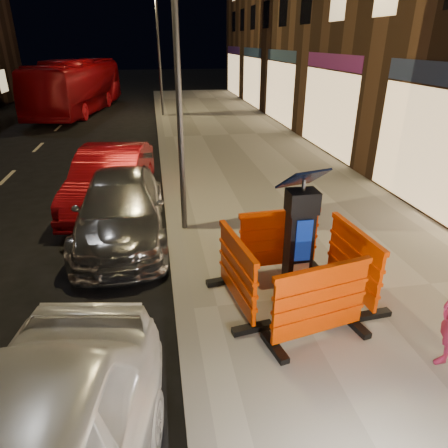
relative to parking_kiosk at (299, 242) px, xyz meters
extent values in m
plane|color=black|center=(-1.78, 0.02, -1.19)|extent=(120.00, 120.00, 0.00)
cube|color=gray|center=(1.22, 0.02, -1.12)|extent=(6.00, 60.00, 0.15)
cube|color=slate|center=(-1.78, 0.02, -1.12)|extent=(0.30, 60.00, 0.15)
cube|color=black|center=(0.00, 0.00, 0.00)|extent=(0.73, 0.73, 2.08)
cube|color=#E63B00|center=(0.00, -0.95, -0.46)|extent=(1.58, 0.90, 1.16)
cube|color=#E63B00|center=(0.00, 0.95, -0.46)|extent=(1.53, 0.71, 1.16)
cube|color=#E63B00|center=(-0.95, 0.00, -0.46)|extent=(0.83, 1.57, 1.16)
cube|color=#E63B00|center=(0.95, 0.00, -0.46)|extent=(0.73, 1.53, 1.16)
imported|color=#9F9FA4|center=(-2.88, 3.15, -1.19)|extent=(1.92, 4.58, 1.32)
imported|color=maroon|center=(-3.22, 5.04, -1.19)|extent=(2.17, 4.70, 1.49)
imported|color=#990710|center=(-6.38, 20.80, -1.19)|extent=(4.22, 10.96, 2.98)
cylinder|color=#3F3F44|center=(-1.53, 3.02, 1.96)|extent=(0.12, 0.12, 6.00)
cylinder|color=#3F3F44|center=(-1.53, 18.02, 1.96)|extent=(0.12, 0.12, 6.00)
camera|label=1|loc=(-2.03, -5.10, 2.78)|focal=32.00mm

